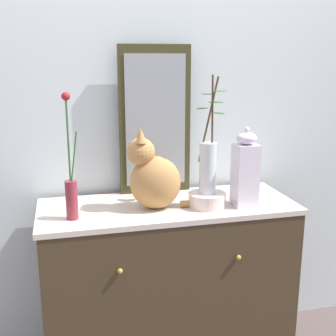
% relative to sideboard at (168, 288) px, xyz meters
% --- Properties ---
extents(wall_back, '(4.40, 0.08, 2.60)m').
position_rel_sideboard_xyz_m(wall_back, '(0.00, 0.31, 0.85)').
color(wall_back, silver).
rests_on(wall_back, ground_plane).
extents(sideboard, '(1.23, 0.49, 0.90)m').
position_rel_sideboard_xyz_m(sideboard, '(0.00, 0.00, 0.00)').
color(sideboard, '#3C2F1C').
rests_on(sideboard, ground_plane).
extents(mirror_leaning, '(0.37, 0.03, 0.75)m').
position_rel_sideboard_xyz_m(mirror_leaning, '(-0.01, 0.22, 0.82)').
color(mirror_leaning, '#363319').
rests_on(mirror_leaning, sideboard).
extents(cat_sitting, '(0.43, 0.20, 0.38)m').
position_rel_sideboard_xyz_m(cat_sitting, '(-0.08, -0.04, 0.60)').
color(cat_sitting, '#B98449').
rests_on(cat_sitting, sideboard).
extents(vase_slim_green, '(0.06, 0.05, 0.55)m').
position_rel_sideboard_xyz_m(vase_slim_green, '(-0.45, -0.09, 0.59)').
color(vase_slim_green, maroon).
rests_on(vase_slim_green, sideboard).
extents(bowl_porcelain, '(0.18, 0.18, 0.07)m').
position_rel_sideboard_xyz_m(bowl_porcelain, '(0.17, -0.07, 0.48)').
color(bowl_porcelain, silver).
rests_on(bowl_porcelain, sideboard).
extents(vase_glass_clear, '(0.13, 0.16, 0.55)m').
position_rel_sideboard_xyz_m(vase_glass_clear, '(0.17, -0.07, 0.66)').
color(vase_glass_clear, silver).
rests_on(vase_glass_clear, bowl_porcelain).
extents(jar_lidded_porcelain, '(0.11, 0.11, 0.38)m').
position_rel_sideboard_xyz_m(jar_lidded_porcelain, '(0.35, -0.10, 0.62)').
color(jar_lidded_porcelain, white).
rests_on(jar_lidded_porcelain, sideboard).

